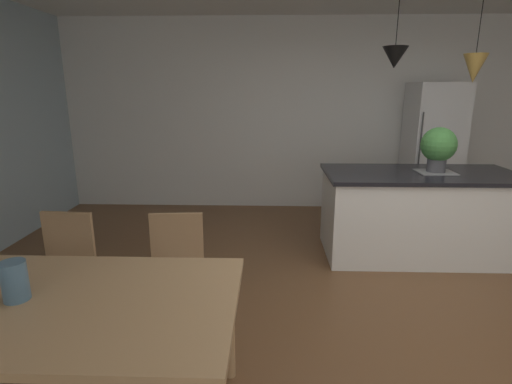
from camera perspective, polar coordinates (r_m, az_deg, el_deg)
name	(u,v)px	position (r m, az deg, el deg)	size (l,w,h in m)	color
ground_plane	(416,335)	(3.28, 22.24, -18.69)	(10.00, 8.40, 0.04)	brown
wall_back_kitchen	(344,116)	(5.93, 12.72, 10.71)	(10.00, 0.12, 2.70)	silver
dining_table	(47,312)	(2.22, -28.02, -15.11)	(1.83, 1.00, 0.75)	tan
chair_far_right	(176,272)	(2.89, -11.60, -11.33)	(0.43, 0.43, 0.87)	#A87F56
chair_far_left	(62,270)	(3.17, -26.34, -10.18)	(0.42, 0.42, 0.87)	#A87F56
kitchen_island	(418,213)	(4.48, 22.46, -2.85)	(1.97, 0.96, 0.91)	white
refrigerator	(431,151)	(5.91, 24.12, 5.45)	(0.66, 0.67, 1.81)	silver
pendant_over_island_main	(395,57)	(4.18, 19.49, 17.96)	(0.24, 0.24, 0.78)	black
pendant_over_island_aux	(474,68)	(4.46, 29.12, 15.44)	(0.22, 0.22, 0.91)	black
potted_plant_on_island	(438,147)	(4.38, 24.97, 5.98)	(0.35, 0.35, 0.46)	#4C4C51
vase_on_dining_table	(15,281)	(2.21, -31.64, -10.94)	(0.12, 0.12, 0.19)	slate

